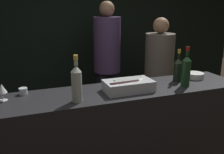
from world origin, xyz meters
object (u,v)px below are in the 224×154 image
at_px(red_wine_bottle_burgundy, 186,70).
at_px(candle_votive, 23,91).
at_px(ice_bin_with_bottles, 128,85).
at_px(champagne_bottle, 178,69).
at_px(wine_glass, 2,89).
at_px(rose_wine_bottle, 77,83).
at_px(person_in_hoodie, 107,60).
at_px(person_blond_tee, 159,72).
at_px(bowl_white, 195,75).

bearing_deg(red_wine_bottle_burgundy, candle_votive, 168.45).
relative_size(ice_bin_with_bottles, champagne_bottle, 1.33).
relative_size(wine_glass, champagne_bottle, 0.43).
xyz_separation_m(ice_bin_with_bottles, wine_glass, (-1.01, 0.13, 0.04)).
bearing_deg(rose_wine_bottle, wine_glass, 157.58).
distance_m(ice_bin_with_bottles, red_wine_bottle_burgundy, 0.56).
relative_size(candle_votive, rose_wine_bottle, 0.19).
bearing_deg(rose_wine_bottle, ice_bin_with_bottles, 11.21).
bearing_deg(wine_glass, person_in_hoodie, 44.52).
xyz_separation_m(candle_votive, champagne_bottle, (1.44, -0.12, 0.10)).
height_order(person_in_hoodie, person_blond_tee, person_in_hoodie).
xyz_separation_m(wine_glass, red_wine_bottle_burgundy, (1.56, -0.19, 0.06)).
distance_m(ice_bin_with_bottles, person_blond_tee, 1.38).
height_order(red_wine_bottle_burgundy, champagne_bottle, red_wine_bottle_burgundy).
distance_m(red_wine_bottle_burgundy, champagne_bottle, 0.17).
distance_m(bowl_white, candle_votive, 1.67).
bearing_deg(candle_votive, wine_glass, -147.15).
bearing_deg(wine_glass, person_blond_tee, 24.73).
relative_size(bowl_white, candle_votive, 2.57).
relative_size(ice_bin_with_bottles, candle_votive, 6.01).
distance_m(bowl_white, champagne_bottle, 0.25).
bearing_deg(ice_bin_with_bottles, bowl_white, 9.17).
xyz_separation_m(champagne_bottle, person_blond_tee, (0.34, 0.91, -0.28)).
bearing_deg(wine_glass, rose_wine_bottle, -22.42).
distance_m(red_wine_bottle_burgundy, person_blond_tee, 1.18).
bearing_deg(bowl_white, wine_glass, -179.99).
xyz_separation_m(wine_glass, champagne_bottle, (1.59, -0.02, 0.03)).
height_order(bowl_white, champagne_bottle, champagne_bottle).
distance_m(wine_glass, red_wine_bottle_burgundy, 1.57).
relative_size(candle_votive, red_wine_bottle_burgundy, 0.19).
height_order(bowl_white, person_blond_tee, person_blond_tee).
bearing_deg(wine_glass, ice_bin_with_bottles, -7.34).
relative_size(wine_glass, rose_wine_bottle, 0.37).
relative_size(candle_votive, person_blond_tee, 0.04).
relative_size(red_wine_bottle_burgundy, person_blond_tee, 0.23).
bearing_deg(person_blond_tee, rose_wine_bottle, -126.47).
height_order(wine_glass, candle_votive, wine_glass).
bearing_deg(person_blond_tee, ice_bin_with_bottles, -117.18).
height_order(bowl_white, rose_wine_bottle, rose_wine_bottle).
bearing_deg(person_in_hoodie, red_wine_bottle_burgundy, 6.71).
xyz_separation_m(ice_bin_with_bottles, red_wine_bottle_burgundy, (0.55, -0.06, 0.10)).
xyz_separation_m(champagne_bottle, rose_wine_bottle, (-1.05, -0.20, 0.03)).
bearing_deg(person_in_hoodie, rose_wine_bottle, -29.67).
relative_size(candle_votive, person_in_hoodie, 0.04).
distance_m(ice_bin_with_bottles, champagne_bottle, 0.59).
height_order(ice_bin_with_bottles, person_in_hoodie, person_in_hoodie).
bearing_deg(bowl_white, red_wine_bottle_burgundy, -143.92).
xyz_separation_m(ice_bin_with_bottles, candle_votive, (-0.86, 0.23, -0.02)).
distance_m(candle_votive, champagne_bottle, 1.44).
relative_size(champagne_bottle, person_in_hoodie, 0.17).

